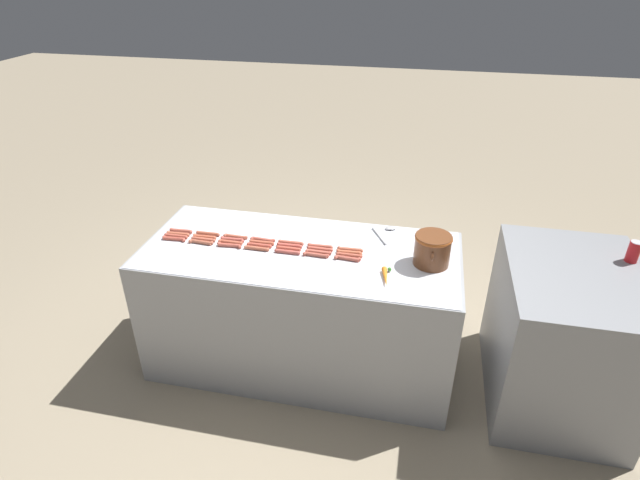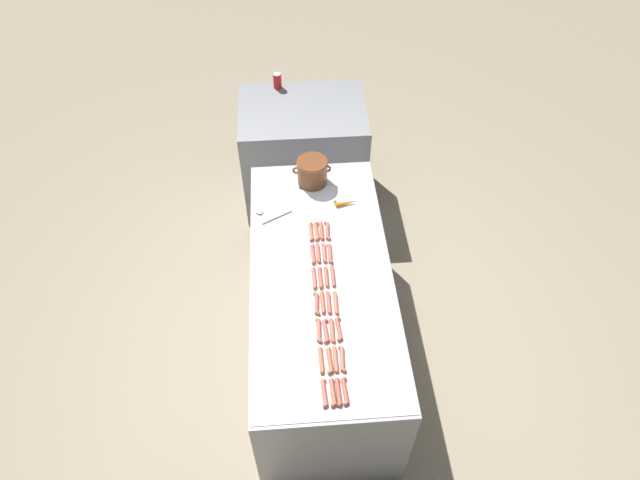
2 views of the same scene
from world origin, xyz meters
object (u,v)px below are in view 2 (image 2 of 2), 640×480
Objects in this scene: hot_dog_7 at (332,392)px; hot_dog_24 at (336,303)px; hot_dog_3 at (317,303)px; hot_dog_27 at (327,231)px; carrot at (347,203)px; hot_dog_15 at (335,359)px; soda_can at (277,81)px; hot_dog_20 at (321,231)px; hot_dog_16 at (332,330)px; hot_dog_12 at (318,253)px; hot_dog_8 at (329,361)px; hot_dog_26 at (330,254)px; hot_dog_25 at (333,276)px; hot_dog_10 at (323,302)px; hot_dog_14 at (338,392)px; hot_dog_2 at (319,330)px; serving_spoon at (265,213)px; hot_dog_1 at (321,360)px; hot_dog_18 at (326,277)px; hot_dog_0 at (324,393)px; hot_dog_22 at (342,359)px; hot_dog_9 at (326,331)px; hot_dog_19 at (324,253)px; hot_dog_11 at (320,278)px; bean_pot at (312,171)px; hot_dog_6 at (311,232)px; hot_dog_13 at (316,231)px; hot_dog_4 at (314,278)px; hot_dog_23 at (339,329)px; back_cabinet at (303,153)px; hot_dog_5 at (313,254)px.

hot_dog_24 is (0.07, 0.54, 0.00)m from hot_dog_7.
hot_dog_3 and hot_dog_27 have the same top height.
hot_dog_27 is 0.28m from carrot.
hot_dog_7 and hot_dog_15 have the same top height.
hot_dog_15 is (0.07, -0.36, 0.00)m from hot_dog_3.
hot_dog_20 is at bearing -81.50° from soda_can.
hot_dog_16 is at bearing -100.85° from carrot.
hot_dog_24 is (0.07, -0.37, 0.00)m from hot_dog_12.
hot_dog_8 is 2.50m from soda_can.
hot_dog_25 is at bearing -89.32° from hot_dog_26.
hot_dog_14 is (0.04, -0.55, 0.00)m from hot_dog_10.
hot_dog_2 reaches higher than serving_spoon.
hot_dog_1 and hot_dog_18 have the same top height.
hot_dog_0 is 1.00× the size of hot_dog_22.
soda_can is (-0.20, 2.67, 0.09)m from hot_dog_7.
hot_dog_19 is at bearing 86.22° from hot_dog_9.
hot_dog_11 is 0.61× the size of bean_pot.
hot_dog_9 is 0.18m from hot_dog_15.
hot_dog_20 is at bearing 3.97° from hot_dog_6.
hot_dog_3 is 0.38m from hot_dog_22.
hot_dog_1 is at bearing -102.72° from carrot.
hot_dog_13 is 1.00× the size of hot_dog_20.
hot_dog_20 is at bearing 79.55° from hot_dog_12.
hot_dog_20 is at bearing 85.57° from hot_dog_1.
hot_dog_19 is at bearing 89.88° from hot_dog_16.
hot_dog_23 is (0.11, -0.35, 0.00)m from hot_dog_4.
serving_spoon is (-0.35, 0.55, -0.00)m from hot_dog_18.
hot_dog_8 is 0.88× the size of carrot.
hot_dog_12 is 1.00× the size of hot_dog_26.
back_cabinet is 2.23m from hot_dog_22.
hot_dog_7 is (0.04, -0.91, 0.00)m from hot_dog_5.
hot_dog_24 is 0.84m from serving_spoon.
hot_dog_2 and hot_dog_18 have the same top height.
carrot is at bearing 76.06° from hot_dog_25.
hot_dog_5 is 1.00× the size of hot_dog_24.
hot_dog_7 is 1.00× the size of hot_dog_20.
hot_dog_3 is at bearing -90.55° from hot_dog_5.
hot_dog_23 is (0.11, 0.00, 0.00)m from hot_dog_2.
hot_dog_19 is 1.00× the size of hot_dog_25.
hot_dog_0 is 0.91m from hot_dog_5.
hot_dog_11 is 0.37m from hot_dog_20.
hot_dog_5 and hot_dog_12 have the same top height.
hot_dog_6 is 1.00× the size of hot_dog_7.
hot_dog_20 is at bearing 90.09° from hot_dog_14.
soda_can is (-0.27, 1.76, 0.09)m from hot_dog_26.
hot_dog_25 is 0.61m from carrot.
hot_dog_18 is 0.19m from hot_dog_24.
hot_dog_23 is 0.60× the size of bean_pot.
hot_dog_6 and hot_dog_8 have the same top height.
hot_dog_16 is (0.03, 0.18, 0.00)m from hot_dog_8.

